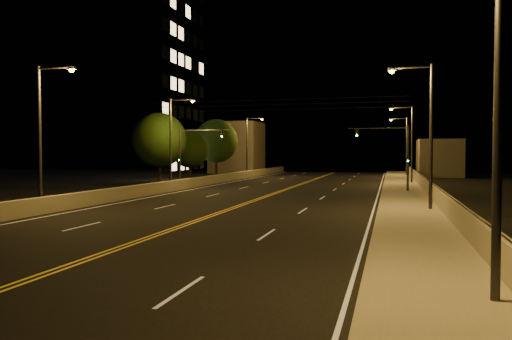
% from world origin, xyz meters
% --- Properties ---
extents(road, '(18.00, 120.00, 0.02)m').
position_xyz_m(road, '(0.00, 20.00, 0.01)').
color(road, black).
rests_on(road, ground).
extents(sidewalk, '(3.60, 120.00, 0.30)m').
position_xyz_m(sidewalk, '(10.80, 20.00, 0.15)').
color(sidewalk, gray).
rests_on(sidewalk, ground).
extents(curb, '(0.14, 120.00, 0.15)m').
position_xyz_m(curb, '(8.93, 20.00, 0.07)').
color(curb, gray).
rests_on(curb, ground).
extents(parapet_wall, '(0.30, 120.00, 1.00)m').
position_xyz_m(parapet_wall, '(12.45, 20.00, 0.80)').
color(parapet_wall, gray).
rests_on(parapet_wall, sidewalk).
extents(jersey_barrier, '(0.45, 120.00, 0.97)m').
position_xyz_m(jersey_barrier, '(-9.67, 20.00, 0.48)').
color(jersey_barrier, gray).
rests_on(jersey_barrier, ground).
extents(distant_building_right, '(6.00, 10.00, 5.44)m').
position_xyz_m(distant_building_right, '(16.50, 68.46, 2.72)').
color(distant_building_right, '#6D655C').
rests_on(distant_building_right, ground).
extents(distant_building_left, '(8.00, 8.00, 8.72)m').
position_xyz_m(distant_building_left, '(-16.00, 72.15, 4.36)').
color(distant_building_left, '#6D655C').
rests_on(distant_building_left, ground).
extents(parapet_rail, '(0.06, 120.00, 0.06)m').
position_xyz_m(parapet_rail, '(12.45, 20.00, 1.33)').
color(parapet_rail, black).
rests_on(parapet_rail, parapet_wall).
extents(lane_markings, '(17.32, 116.00, 0.00)m').
position_xyz_m(lane_markings, '(0.00, 19.93, 0.02)').
color(lane_markings, silver).
rests_on(lane_markings, road).
extents(streetlight_0, '(2.55, 0.28, 8.54)m').
position_xyz_m(streetlight_0, '(11.51, 1.68, 4.97)').
color(streetlight_0, '#2D2D33').
rests_on(streetlight_0, ground).
extents(streetlight_1, '(2.55, 0.28, 8.54)m').
position_xyz_m(streetlight_1, '(11.51, 19.96, 4.97)').
color(streetlight_1, '#2D2D33').
rests_on(streetlight_1, ground).
extents(streetlight_2, '(2.55, 0.28, 8.54)m').
position_xyz_m(streetlight_2, '(11.51, 46.17, 4.97)').
color(streetlight_2, '#2D2D33').
rests_on(streetlight_2, ground).
extents(streetlight_3, '(2.55, 0.28, 8.54)m').
position_xyz_m(streetlight_3, '(11.51, 64.39, 4.97)').
color(streetlight_3, '#2D2D33').
rests_on(streetlight_3, ground).
extents(streetlight_4, '(2.55, 0.28, 8.54)m').
position_xyz_m(streetlight_4, '(-9.91, 14.76, 4.97)').
color(streetlight_4, '#2D2D33').
rests_on(streetlight_4, ground).
extents(streetlight_5, '(2.55, 0.28, 8.54)m').
position_xyz_m(streetlight_5, '(-9.91, 32.69, 4.97)').
color(streetlight_5, '#2D2D33').
rests_on(streetlight_5, ground).
extents(streetlight_6, '(2.55, 0.28, 8.54)m').
position_xyz_m(streetlight_6, '(-9.91, 58.18, 4.97)').
color(streetlight_6, '#2D2D33').
rests_on(streetlight_6, ground).
extents(traffic_signal_right, '(5.11, 0.31, 5.80)m').
position_xyz_m(traffic_signal_right, '(9.97, 33.88, 3.70)').
color(traffic_signal_right, '#2D2D33').
rests_on(traffic_signal_right, ground).
extents(traffic_signal_left, '(5.11, 0.31, 5.80)m').
position_xyz_m(traffic_signal_left, '(-8.77, 33.88, 3.70)').
color(traffic_signal_left, '#2D2D33').
rests_on(traffic_signal_left, ground).
extents(overhead_wires, '(22.00, 0.03, 0.83)m').
position_xyz_m(overhead_wires, '(0.00, 29.50, 7.40)').
color(overhead_wires, black).
extents(building_tower, '(24.00, 15.00, 29.08)m').
position_xyz_m(building_tower, '(-28.96, 51.84, 13.97)').
color(building_tower, '#6D655C').
rests_on(building_tower, ground).
extents(tree_0, '(5.65, 5.65, 7.66)m').
position_xyz_m(tree_0, '(-13.67, 37.51, 4.83)').
color(tree_0, black).
rests_on(tree_0, ground).
extents(tree_1, '(4.67, 4.67, 6.33)m').
position_xyz_m(tree_1, '(-14.20, 46.82, 3.98)').
color(tree_1, black).
rests_on(tree_1, ground).
extents(tree_2, '(5.99, 5.99, 8.11)m').
position_xyz_m(tree_2, '(-13.68, 54.90, 5.11)').
color(tree_2, black).
rests_on(tree_2, ground).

